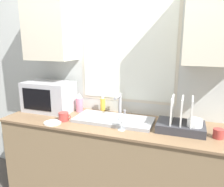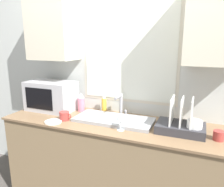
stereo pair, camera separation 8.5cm
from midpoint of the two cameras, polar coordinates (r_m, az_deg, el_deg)
The scene contains 12 objects.
countertop at distance 2.26m, azimuth 2.45°, elevation -18.15°, with size 2.23×0.64×0.89m.
wall_back at distance 2.23m, azimuth 5.35°, elevation 7.12°, with size 6.00×0.38×2.60m.
sink_basin at distance 2.08m, azimuth 1.65°, elevation -6.85°, with size 0.74×0.33×0.03m.
faucet at distance 2.20m, azimuth 3.37°, elevation -2.48°, with size 0.08×0.18×0.23m.
microwave at distance 2.46m, azimuth -14.63°, elevation -0.59°, with size 0.52×0.31×0.32m.
dish_rack at distance 1.92m, azimuth 18.99°, elevation -7.72°, with size 0.39×0.27×0.29m.
spray_bottle at distance 2.37m, azimuth -7.06°, elevation -2.34°, with size 0.07×0.07×0.20m.
soap_bottle at distance 2.33m, azimuth -1.04°, elevation -2.98°, with size 0.05×0.05×0.18m.
mug_near_sink at distance 2.14m, azimuth -11.20°, elevation -5.78°, with size 0.12×0.09×0.08m.
wine_glass at distance 1.84m, azimuth 3.61°, elevation -6.21°, with size 0.07×0.07×0.16m.
mug_by_rack at distance 1.90m, azimuth 27.32°, elevation -9.75°, with size 0.11×0.08×0.08m.
small_plate at distance 2.12m, azimuth -14.00°, elevation -7.18°, with size 0.16×0.16×0.01m.
Camera 2 is at (0.69, -1.50, 1.62)m, focal length 35.00 mm.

